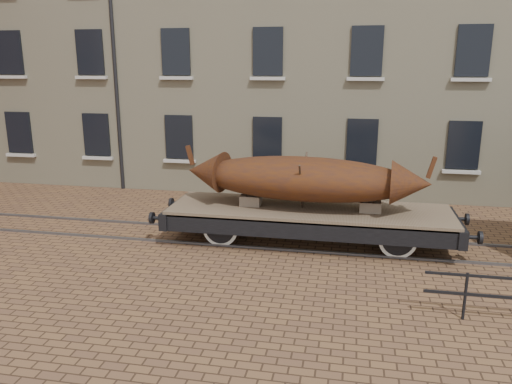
# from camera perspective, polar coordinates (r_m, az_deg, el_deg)

# --- Properties ---
(ground) EXTENTS (90.00, 90.00, 0.00)m
(ground) POSITION_cam_1_polar(r_m,az_deg,el_deg) (14.40, 7.79, -5.90)
(ground) COLOR brown
(warehouse_cream) EXTENTS (40.00, 10.19, 14.00)m
(warehouse_cream) POSITION_cam_1_polar(r_m,az_deg,el_deg) (23.69, 17.62, 18.74)
(warehouse_cream) COLOR #C6BA93
(warehouse_cream) RESTS_ON ground
(rail_track) EXTENTS (30.00, 1.52, 0.06)m
(rail_track) POSITION_cam_1_polar(r_m,az_deg,el_deg) (14.39, 7.79, -5.79)
(rail_track) COLOR #59595E
(rail_track) RESTS_ON ground
(flatcar_wagon) EXTENTS (8.85, 2.40, 1.34)m
(flatcar_wagon) POSITION_cam_1_polar(r_m,az_deg,el_deg) (14.17, 6.06, -2.64)
(flatcar_wagon) COLOR brown
(flatcar_wagon) RESTS_ON ground
(iron_boat) EXTENTS (6.94, 2.34, 1.65)m
(iron_boat) POSITION_cam_1_polar(r_m,az_deg,el_deg) (13.91, 5.38, 1.56)
(iron_boat) COLOR #4D240A
(iron_boat) RESTS_ON flatcar_wagon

